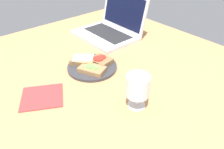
{
  "coord_description": "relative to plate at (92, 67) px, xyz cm",
  "views": [
    {
      "loc": [
        62.87,
        -45.21,
        57.43
      ],
      "look_at": [
        8.31,
        1.45,
        8.0
      ],
      "focal_mm": 35.0,
      "sensor_mm": 36.0,
      "label": 1
    }
  ],
  "objects": [
    {
      "name": "wine_glass",
      "position": [
        30.66,
        -2.32,
        7.66
      ],
      "size": [
        8.34,
        8.34,
        12.94
      ],
      "color": "white",
      "rests_on": "wooden_table"
    },
    {
      "name": "napkin",
      "position": [
        4.13,
        -26.73,
        -0.44
      ],
      "size": [
        19.93,
        20.36,
        0.4
      ],
      "primitive_type": "cube",
      "rotation": [
        0.0,
        0.0,
        -0.51
      ],
      "color": "#B23333",
      "rests_on": "wooden_table"
    },
    {
      "name": "sandwich_with_tomato",
      "position": [
        0.66,
        4.64,
        1.95
      ],
      "size": [
        10.44,
        9.1,
        2.93
      ],
      "color": "brown",
      "rests_on": "plate"
    },
    {
      "name": "wooden_table",
      "position": [
        7.02,
        -2.61,
        -2.14
      ],
      "size": [
        140.0,
        140.0,
        3.0
      ],
      "primitive_type": "cube",
      "color": "#B27F51",
      "rests_on": "ground"
    },
    {
      "name": "sandwich_with_cheese",
      "position": [
        -4.43,
        -1.72,
        2.18
      ],
      "size": [
        12.88,
        11.99,
        3.28
      ],
      "color": "brown",
      "rests_on": "plate"
    },
    {
      "name": "laptop",
      "position": [
        -22.58,
        29.82,
        3.56
      ],
      "size": [
        35.15,
        30.41,
        23.12
      ],
      "color": "silver",
      "rests_on": "wooden_table"
    },
    {
      "name": "sandwich_with_cucumber",
      "position": [
        3.67,
        -2.96,
        1.75
      ],
      "size": [
        13.1,
        10.97,
        2.52
      ],
      "color": "#937047",
      "rests_on": "plate"
    },
    {
      "name": "plate",
      "position": [
        0.0,
        0.0,
        0.0
      ],
      "size": [
        22.6,
        22.6,
        1.29
      ],
      "primitive_type": "cylinder",
      "color": "#333338",
      "rests_on": "wooden_table"
    }
  ]
}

